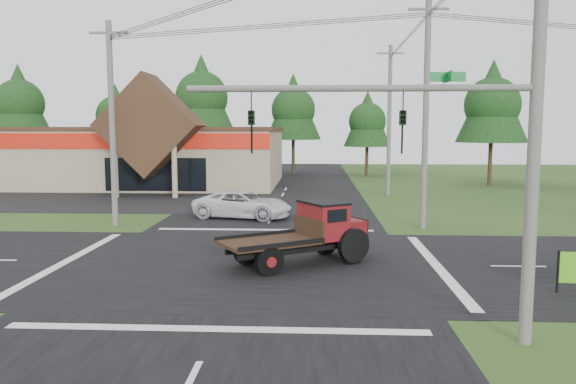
{
  "coord_description": "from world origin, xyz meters",
  "views": [
    {
      "loc": [
        2.5,
        -20.62,
        5.09
      ],
      "look_at": [
        1.25,
        4.72,
        2.2
      ],
      "focal_mm": 35.0,
      "sensor_mm": 36.0,
      "label": 1
    }
  ],
  "objects": [
    {
      "name": "antique_flatbed_truck",
      "position": [
        1.84,
        -0.07,
        1.18
      ],
      "size": [
        5.95,
        4.85,
        2.37
      ],
      "primitive_type": null,
      "rotation": [
        0.0,
        0.0,
        -1.01
      ],
      "color": "#570C10",
      "rests_on": "ground"
    },
    {
      "name": "tree_row_c",
      "position": [
        -10.0,
        41.0,
        8.72
      ],
      "size": [
        7.28,
        7.28,
        13.13
      ],
      "color": "#332316",
      "rests_on": "ground"
    },
    {
      "name": "utility_pole_nw",
      "position": [
        -8.0,
        8.0,
        5.39
      ],
      "size": [
        2.0,
        0.3,
        10.5
      ],
      "color": "#595651",
      "rests_on": "ground"
    },
    {
      "name": "tree_row_a",
      "position": [
        -30.0,
        40.0,
        8.05
      ],
      "size": [
        6.72,
        6.72,
        12.12
      ],
      "color": "#332316",
      "rests_on": "ground"
    },
    {
      "name": "white_pickup",
      "position": [
        -1.62,
        10.87,
        0.77
      ],
      "size": [
        6.01,
        3.76,
        1.55
      ],
      "primitive_type": "imported",
      "rotation": [
        0.0,
        0.0,
        1.34
      ],
      "color": "silver",
      "rests_on": "ground"
    },
    {
      "name": "road_ns",
      "position": [
        0.0,
        0.0,
        0.01
      ],
      "size": [
        12.0,
        120.0,
        0.02
      ],
      "primitive_type": "cube",
      "color": "black",
      "rests_on": "ground"
    },
    {
      "name": "road_ew",
      "position": [
        0.0,
        0.0,
        0.01
      ],
      "size": [
        120.0,
        12.0,
        0.02
      ],
      "primitive_type": "cube",
      "color": "black",
      "rests_on": "ground"
    },
    {
      "name": "utility_pole_n",
      "position": [
        8.0,
        22.0,
        5.74
      ],
      "size": [
        2.0,
        0.3,
        11.2
      ],
      "color": "#595651",
      "rests_on": "ground"
    },
    {
      "name": "traffic_signal_mast",
      "position": [
        5.82,
        -7.5,
        4.43
      ],
      "size": [
        8.12,
        0.24,
        7.0
      ],
      "color": "#595651",
      "rests_on": "ground"
    },
    {
      "name": "tree_side_ne",
      "position": [
        18.0,
        30.0,
        7.38
      ],
      "size": [
        6.16,
        6.16,
        11.11
      ],
      "color": "#332316",
      "rests_on": "ground"
    },
    {
      "name": "cvs_building",
      "position": [
        -15.7,
        29.57,
        2.78
      ],
      "size": [
        30.4,
        18.2,
        9.19
      ],
      "color": "tan",
      "rests_on": "ground"
    },
    {
      "name": "utility_pole_nr",
      "position": [
        7.5,
        -7.5,
        5.64
      ],
      "size": [
        2.0,
        0.3,
        11.0
      ],
      "color": "#595651",
      "rests_on": "ground"
    },
    {
      "name": "ground",
      "position": [
        0.0,
        0.0,
        0.0
      ],
      "size": [
        120.0,
        120.0,
        0.0
      ],
      "primitive_type": "plane",
      "color": "#244418",
      "rests_on": "ground"
    },
    {
      "name": "parking_apron",
      "position": [
        -14.0,
        19.0,
        0.01
      ],
      "size": [
        28.0,
        14.0,
        0.02
      ],
      "primitive_type": "cube",
      "color": "black",
      "rests_on": "ground"
    },
    {
      "name": "tree_row_d",
      "position": [
        0.0,
        42.0,
        7.38
      ],
      "size": [
        6.16,
        6.16,
        11.11
      ],
      "color": "#332316",
      "rests_on": "ground"
    },
    {
      "name": "tree_row_b",
      "position": [
        -20.0,
        42.0,
        6.7
      ],
      "size": [
        5.6,
        5.6,
        10.1
      ],
      "color": "#332316",
      "rests_on": "ground"
    },
    {
      "name": "tree_row_e",
      "position": [
        8.0,
        40.0,
        6.03
      ],
      "size": [
        5.04,
        5.04,
        9.09
      ],
      "color": "#332316",
      "rests_on": "ground"
    },
    {
      "name": "utility_pole_ne",
      "position": [
        8.0,
        8.0,
        5.89
      ],
      "size": [
        2.0,
        0.3,
        11.5
      ],
      "color": "#595651",
      "rests_on": "ground"
    }
  ]
}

